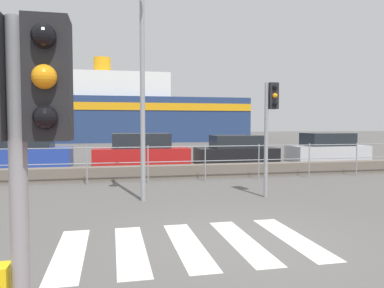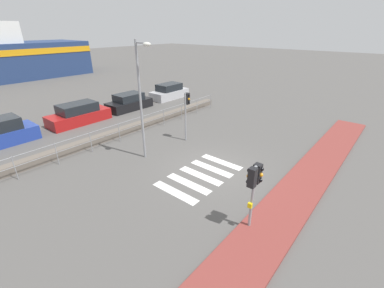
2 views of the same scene
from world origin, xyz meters
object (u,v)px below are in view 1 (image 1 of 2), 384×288
at_px(parked_car_blue, 23,153).
at_px(parked_car_black, 236,151).
at_px(traffic_light_near, 17,119).
at_px(ferry_boat, 125,113).
at_px(traffic_light_far, 270,114).
at_px(streetlamp, 143,48).
at_px(parked_car_silver, 327,149).
at_px(parked_car_red, 141,152).

relative_size(parked_car_blue, parked_car_black, 1.02).
bearing_deg(traffic_light_near, ferry_boat, 87.08).
bearing_deg(parked_car_blue, traffic_light_far, -46.77).
height_order(streetlamp, ferry_boat, ferry_boat).
bearing_deg(ferry_boat, streetlamp, -91.31).
relative_size(traffic_light_far, parked_car_black, 0.77).
height_order(parked_car_blue, parked_car_black, parked_car_blue).
xyz_separation_m(streetlamp, parked_car_black, (5.21, 8.27, -3.16)).
bearing_deg(parked_car_silver, parked_car_blue, -180.00).
xyz_separation_m(streetlamp, parked_car_blue, (-4.51, 8.27, -3.07)).
relative_size(traffic_light_near, parked_car_silver, 0.63).
relative_size(ferry_boat, parked_car_red, 5.71).
bearing_deg(traffic_light_near, parked_car_black, 66.86).
height_order(traffic_light_near, parked_car_blue, traffic_light_near).
bearing_deg(traffic_light_near, parked_car_blue, 102.03).
height_order(parked_car_blue, parked_car_silver, parked_car_blue).
bearing_deg(parked_car_silver, parked_car_black, -180.00).
bearing_deg(traffic_light_near, streetlamp, 79.50).
xyz_separation_m(ferry_boat, parked_car_red, (-0.17, -24.60, -2.45)).
bearing_deg(parked_car_silver, parked_car_red, -180.00).
distance_m(traffic_light_near, parked_car_red, 15.34).
distance_m(streetlamp, parked_car_black, 10.27).
height_order(traffic_light_far, parked_car_silver, traffic_light_far).
xyz_separation_m(parked_car_blue, parked_car_red, (5.09, 0.00, -0.04)).
xyz_separation_m(parked_car_red, parked_car_black, (4.63, 0.00, -0.05)).
bearing_deg(streetlamp, parked_car_black, 57.82).
distance_m(streetlamp, parked_car_silver, 13.48).
distance_m(traffic_light_near, streetlamp, 7.24).
relative_size(traffic_light_far, parked_car_silver, 0.75).
bearing_deg(ferry_boat, parked_car_black, -79.74).
bearing_deg(parked_car_black, parked_car_silver, 0.00).
relative_size(traffic_light_near, parked_car_blue, 0.63).
distance_m(streetlamp, parked_car_blue, 9.91).
relative_size(ferry_boat, parked_car_blue, 6.25).
xyz_separation_m(traffic_light_near, parked_car_silver, (11.46, 15.17, -1.34)).
bearing_deg(streetlamp, parked_car_silver, 39.10).
relative_size(traffic_light_near, traffic_light_far, 0.84).
bearing_deg(ferry_boat, traffic_light_near, -92.92).
xyz_separation_m(streetlamp, parked_car_silver, (10.18, 8.27, -3.13)).
bearing_deg(parked_car_red, streetlamp, -94.00).
bearing_deg(parked_car_blue, streetlamp, -61.40).
relative_size(parked_car_blue, parked_car_silver, 1.00).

